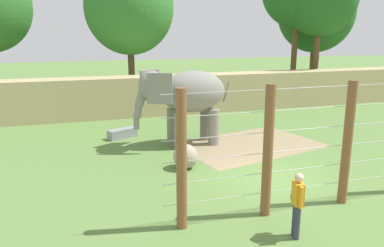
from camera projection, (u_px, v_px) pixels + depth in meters
The scene contains 10 objects.
ground_plane at pixel (270, 177), 13.06m from camera, with size 120.00×120.00×0.00m, color #5B7F3D.
dirt_patch at pixel (249, 145), 16.91m from camera, with size 6.14×4.16×0.01m, color #937F5B.
embankment_wall at pixel (180, 94), 23.56m from camera, with size 36.00×1.80×2.36m, color tan.
elephant at pixel (186, 95), 16.43m from camera, with size 4.55×2.02×3.37m.
enrichment_ball at pixel (185, 156), 13.86m from camera, with size 0.92×0.92×0.92m, color gray.
cable_fence at pixel (312, 147), 10.40m from camera, with size 8.77×0.27×3.64m.
zookeeper at pixel (297, 202), 9.03m from camera, with size 0.31×0.59×1.67m.
feed_trough at pixel (122, 133), 17.97m from camera, with size 1.48×1.02×0.44m.
tree_behind_wall at pixel (316, 12), 30.66m from camera, with size 6.18×6.18×9.81m.
tree_right_of_centre at pixel (129, 8), 24.70m from camera, with size 5.86×5.86×9.60m.
Camera 1 is at (-6.28, -10.87, 4.90)m, focal length 35.11 mm.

